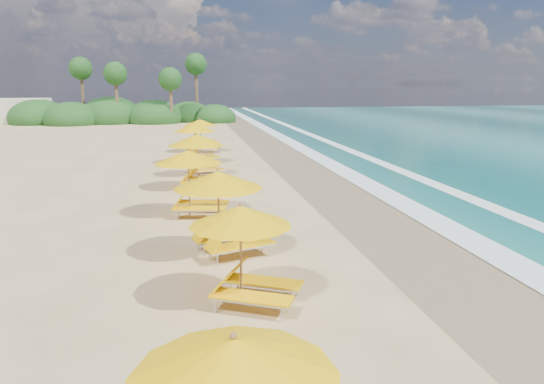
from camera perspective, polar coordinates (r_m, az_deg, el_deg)
The scene contains 12 objects.
ground at distance 15.61m, azimuth 0.00°, elevation -4.31°, with size 160.00×160.00×0.00m, color #CFB679.
wet_sand at distance 16.75m, azimuth 13.63°, elevation -3.49°, with size 4.00×160.00×0.01m, color #8B7253.
surf_foam at distance 17.98m, azimuth 21.56°, elevation -2.86°, with size 4.00×160.00×0.01m.
station_3 at distance 10.15m, azimuth -2.75°, elevation -6.50°, with size 2.83×2.82×2.14m.
station_4 at distance 13.01m, azimuth -5.44°, elevation -1.73°, with size 3.01×2.94×2.36m.
station_5 at distance 17.16m, azimuth -8.98°, elevation 1.58°, with size 2.83×2.71×2.34m.
station_6 at distance 21.45m, azimuth -8.24°, elevation 3.88°, with size 3.08×3.01×2.43m.
station_7 at distance 24.76m, azimuth -8.18°, elevation 4.62°, with size 2.69×2.63×2.13m.
station_8 at distance 28.55m, azimuth -8.56°, elevation 5.90°, with size 3.06×3.01×2.37m.
station_9 at distance 33.30m, azimuth -7.98°, elevation 6.71°, with size 2.86×2.79×2.25m.
treeline at distance 60.79m, azimuth -17.10°, elevation 8.55°, with size 25.80×8.80×9.74m.
beach_building at distance 65.73m, azimuth -27.46°, elevation 8.31°, with size 7.00×5.00×2.80m, color beige.
Camera 1 is at (-2.59, -14.73, 4.48)m, focal length 32.65 mm.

